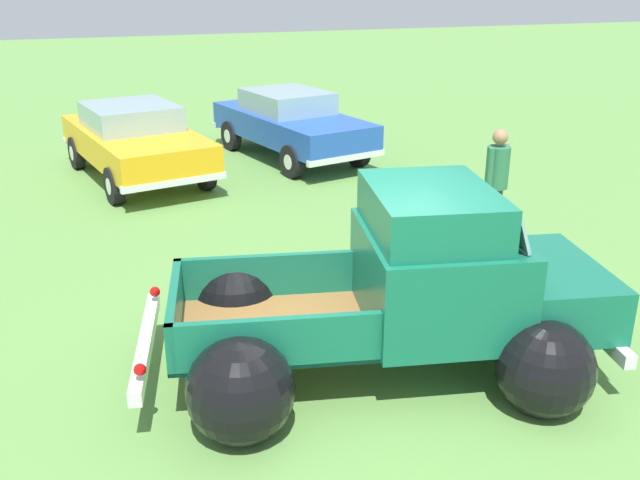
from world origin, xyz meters
name	(u,v)px	position (x,y,z in m)	size (l,w,h in m)	color
ground_plane	(370,368)	(0.00, 0.00, 0.00)	(80.00, 80.00, 0.00)	#609347
vintage_pickup_truck	(410,300)	(0.38, -0.08, 0.76)	(4.91, 3.46, 1.96)	black
show_car_0	(135,139)	(-1.52, 8.06, 0.78)	(2.71, 4.60, 1.43)	black
show_car_1	(291,122)	(1.81, 8.60, 0.78)	(2.70, 4.56, 1.43)	black
spectator_0	(496,178)	(3.19, 2.79, 0.97)	(0.50, 0.46, 1.70)	navy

